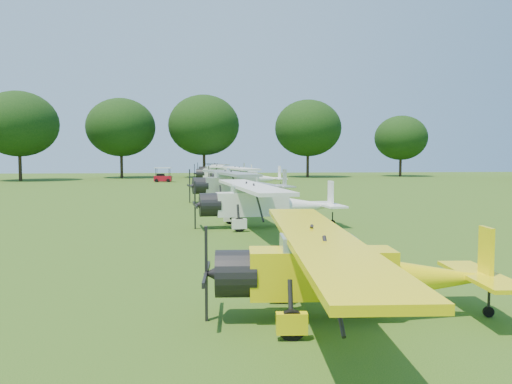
% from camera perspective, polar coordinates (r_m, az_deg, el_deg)
% --- Properties ---
extents(ground, '(160.00, 160.00, 0.00)m').
position_cam_1_polar(ground, '(22.22, -0.39, -4.20)').
color(ground, '#224B12').
rests_on(ground, ground).
extents(tree_belt, '(137.36, 130.27, 14.52)m').
position_cam_1_polar(tree_belt, '(23.29, 8.70, 16.00)').
color(tree_belt, black).
rests_on(tree_belt, ground).
extents(aircraft_2, '(5.89, 9.39, 1.85)m').
position_cam_1_polar(aircraft_2, '(9.97, 10.04, -8.17)').
color(aircraft_2, yellow).
rests_on(aircraft_2, ground).
extents(aircraft_3, '(6.78, 10.80, 2.12)m').
position_cam_1_polar(aircraft_3, '(22.60, 0.81, -0.90)').
color(aircraft_3, white).
rests_on(aircraft_3, ground).
extents(aircraft_4, '(7.55, 11.95, 2.35)m').
position_cam_1_polar(aircraft_4, '(35.61, -2.16, 1.10)').
color(aircraft_4, silver).
rests_on(aircraft_4, ground).
extents(aircraft_5, '(7.63, 12.09, 2.37)m').
position_cam_1_polar(aircraft_5, '(48.49, -1.39, 1.89)').
color(aircraft_5, white).
rests_on(aircraft_5, ground).
extents(aircraft_6, '(7.47, 11.91, 2.34)m').
position_cam_1_polar(aircraft_6, '(61.26, -3.86, 2.31)').
color(aircraft_6, white).
rests_on(aircraft_6, ground).
extents(aircraft_7, '(7.68, 12.16, 2.39)m').
position_cam_1_polar(aircraft_7, '(75.30, -4.07, 2.64)').
color(aircraft_7, silver).
rests_on(aircraft_7, ground).
extents(golf_cart, '(2.25, 1.49, 1.84)m').
position_cam_1_polar(golf_cart, '(65.02, -10.63, 1.68)').
color(golf_cart, '#A40B1A').
rests_on(golf_cart, ground).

